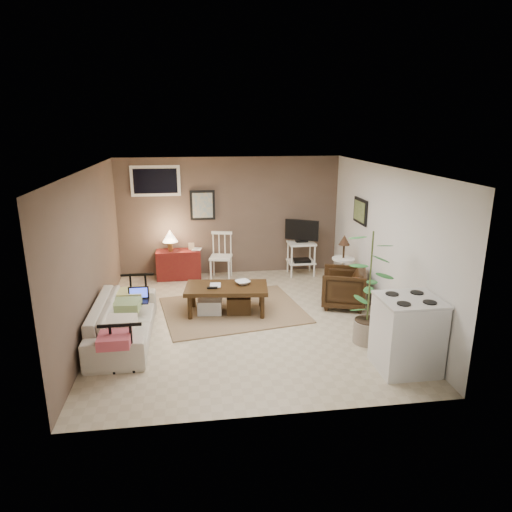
{
  "coord_description": "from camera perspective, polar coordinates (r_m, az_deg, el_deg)",
  "views": [
    {
      "loc": [
        -0.74,
        -6.67,
        3.01
      ],
      "look_at": [
        0.24,
        0.35,
        0.96
      ],
      "focal_mm": 32.0,
      "sensor_mm": 36.0,
      "label": 1
    }
  ],
  "objects": [
    {
      "name": "red_console",
      "position": [
        9.32,
        -9.72,
        -0.71
      ],
      "size": [
        0.88,
        0.39,
        1.02
      ],
      "color": "maroon",
      "rests_on": "floor"
    },
    {
      "name": "side_table",
      "position": [
        8.49,
        10.87,
        -0.14
      ],
      "size": [
        0.41,
        0.41,
        1.09
      ],
      "color": "white",
      "rests_on": "floor"
    },
    {
      "name": "sofa_end_rails",
      "position": [
        6.88,
        -15.32,
        -7.36
      ],
      "size": [
        0.54,
        2.01,
        0.68
      ],
      "primitive_type": null,
      "color": "black",
      "rests_on": "floor"
    },
    {
      "name": "floor",
      "position": [
        7.36,
        -1.5,
        -8.05
      ],
      "size": [
        5.0,
        5.0,
        0.0
      ],
      "primitive_type": "plane",
      "color": "#C1B293",
      "rests_on": "ground"
    },
    {
      "name": "coffee_table",
      "position": [
        7.52,
        -3.76,
        -5.19
      ],
      "size": [
        1.4,
        0.84,
        0.5
      ],
      "color": "#33200E",
      "rests_on": "floor"
    },
    {
      "name": "armchair",
      "position": [
        7.93,
        10.87,
        -3.7
      ],
      "size": [
        0.86,
        0.88,
        0.72
      ],
      "primitive_type": "imported",
      "rotation": [
        0.0,
        0.0,
        -1.91
      ],
      "color": "black",
      "rests_on": "floor"
    },
    {
      "name": "potted_plant",
      "position": [
        6.52,
        14.02,
        -3.42
      ],
      "size": [
        0.42,
        0.42,
        1.66
      ],
      "color": "gray",
      "rests_on": "floor"
    },
    {
      "name": "stove",
      "position": [
        6.1,
        18.36,
        -9.23
      ],
      "size": [
        0.74,
        0.69,
        0.97
      ],
      "color": "silver",
      "rests_on": "floor"
    },
    {
      "name": "rug",
      "position": [
        7.73,
        -2.91,
        -6.73
      ],
      "size": [
        2.52,
        2.15,
        0.02
      ],
      "primitive_type": "cube",
      "rotation": [
        0.0,
        0.0,
        0.17
      ],
      "color": "#967457",
      "rests_on": "floor"
    },
    {
      "name": "art_back",
      "position": [
        9.28,
        -6.7,
        6.32
      ],
      "size": [
        0.5,
        0.03,
        0.6
      ],
      "primitive_type": "cube",
      "color": "black"
    },
    {
      "name": "window",
      "position": [
        9.24,
        -12.46,
        9.15
      ],
      "size": [
        0.96,
        0.03,
        0.6
      ],
      "primitive_type": "cube",
      "color": "white"
    },
    {
      "name": "book_table",
      "position": [
        7.44,
        -5.8,
        -2.89
      ],
      "size": [
        0.18,
        0.03,
        0.24
      ],
      "primitive_type": "imported",
      "rotation": [
        0.0,
        0.0,
        -0.07
      ],
      "color": "#33200E",
      "rests_on": "coffee_table"
    },
    {
      "name": "bowl",
      "position": [
        7.5,
        -1.68,
        -2.68
      ],
      "size": [
        0.24,
        0.14,
        0.24
      ],
      "primitive_type": "imported",
      "rotation": [
        0.0,
        0.0,
        0.35
      ],
      "color": "#33200E",
      "rests_on": "coffee_table"
    },
    {
      "name": "book_console",
      "position": [
        9.23,
        -7.94,
        1.48
      ],
      "size": [
        0.17,
        0.06,
        0.23
      ],
      "primitive_type": "imported",
      "rotation": [
        0.0,
        0.0,
        -0.24
      ],
      "color": "#33200E",
      "rests_on": "red_console"
    },
    {
      "name": "spindle_chair",
      "position": [
        9.21,
        -4.4,
        -0.16
      ],
      "size": [
        0.5,
        0.5,
        0.93
      ],
      "color": "white",
      "rests_on": "floor"
    },
    {
      "name": "art_right",
      "position": [
        8.4,
        12.91,
        5.49
      ],
      "size": [
        0.03,
        0.6,
        0.45
      ],
      "primitive_type": "cube",
      "color": "black"
    },
    {
      "name": "sofa",
      "position": [
        6.87,
        -16.32,
        -6.96
      ],
      "size": [
        0.59,
        2.01,
        0.79
      ],
      "primitive_type": "imported",
      "rotation": [
        0.0,
        0.0,
        1.57
      ],
      "color": "beige",
      "rests_on": "floor"
    },
    {
      "name": "sofa_pillows",
      "position": [
        6.62,
        -16.24,
        -7.02
      ],
      "size": [
        0.39,
        1.91,
        0.14
      ],
      "primitive_type": null,
      "color": "beige",
      "rests_on": "sofa"
    },
    {
      "name": "tv_stand",
      "position": [
        9.39,
        5.7,
        1.24
      ],
      "size": [
        0.63,
        0.44,
        1.16
      ],
      "color": "white",
      "rests_on": "floor"
    },
    {
      "name": "laptop",
      "position": [
        7.12,
        -14.48,
        -4.99
      ],
      "size": [
        0.31,
        0.22,
        0.21
      ],
      "color": "black",
      "rests_on": "sofa"
    }
  ]
}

